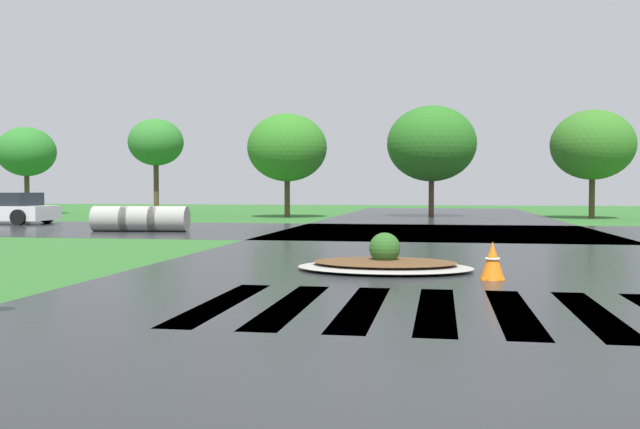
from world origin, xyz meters
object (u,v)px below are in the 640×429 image
(drainage_pipe_stack, at_px, (140,219))
(traffic_cone, at_px, (493,261))
(car_silver_hatch, at_px, (2,209))
(median_island, at_px, (385,263))

(drainage_pipe_stack, relative_size, traffic_cone, 5.38)
(car_silver_hatch, bearing_deg, median_island, 142.07)
(car_silver_hatch, bearing_deg, drainage_pipe_stack, 154.81)
(drainage_pipe_stack, bearing_deg, median_island, -47.86)
(median_island, relative_size, traffic_cone, 5.08)
(car_silver_hatch, bearing_deg, traffic_cone, 142.99)
(median_island, relative_size, car_silver_hatch, 0.68)
(traffic_cone, bearing_deg, median_island, 151.18)
(median_island, distance_m, traffic_cone, 2.07)
(median_island, relative_size, drainage_pipe_stack, 0.94)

